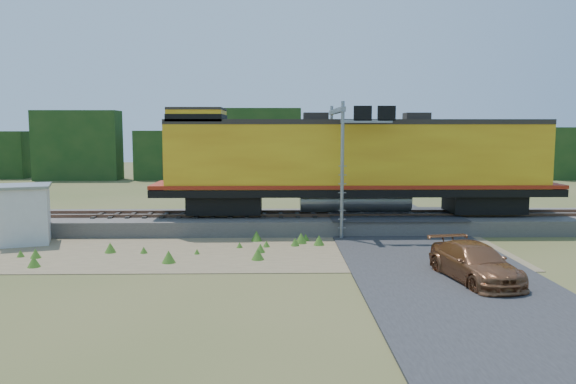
{
  "coord_description": "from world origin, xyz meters",
  "views": [
    {
      "loc": [
        0.7,
        -24.31,
        5.45
      ],
      "look_at": [
        1.23,
        3.0,
        2.4
      ],
      "focal_mm": 35.0,
      "sensor_mm": 36.0,
      "label": 1
    }
  ],
  "objects_px": {
    "signal_gantry": "(344,135)",
    "car": "(475,263)",
    "locomotive": "(350,161)",
    "shed": "(24,214)"
  },
  "relations": [
    {
      "from": "locomotive",
      "to": "shed",
      "type": "xyz_separation_m",
      "value": [
        -16.02,
        -3.58,
        -2.3
      ]
    },
    {
      "from": "shed",
      "to": "signal_gantry",
      "type": "height_order",
      "value": "signal_gantry"
    },
    {
      "from": "locomotive",
      "to": "car",
      "type": "bearing_deg",
      "value": -73.42
    },
    {
      "from": "locomotive",
      "to": "signal_gantry",
      "type": "distance_m",
      "value": 1.59
    },
    {
      "from": "signal_gantry",
      "to": "car",
      "type": "relative_size",
      "value": 1.47
    },
    {
      "from": "car",
      "to": "shed",
      "type": "bearing_deg",
      "value": 149.88
    },
    {
      "from": "shed",
      "to": "car",
      "type": "relative_size",
      "value": 0.65
    },
    {
      "from": "locomotive",
      "to": "signal_gantry",
      "type": "relative_size",
      "value": 3.2
    },
    {
      "from": "shed",
      "to": "signal_gantry",
      "type": "relative_size",
      "value": 0.44
    },
    {
      "from": "locomotive",
      "to": "shed",
      "type": "relative_size",
      "value": 7.2
    }
  ]
}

